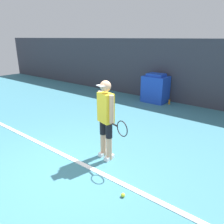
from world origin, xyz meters
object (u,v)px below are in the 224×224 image
Objects in this scene: tennis_player at (106,117)px; water_bottle at (169,102)px; tennis_ball at (123,195)px; covered_chair at (155,88)px.

tennis_player is 4.63m from water_bottle.
tennis_player is at bearing 142.23° from tennis_ball.
tennis_player is 1.48× the size of covered_chair.
tennis_ball is 5.54m from water_bottle.
tennis_ball is at bearing -66.83° from covered_chair.
covered_chair is 5.48× the size of water_bottle.
tennis_player reaches higher than water_bottle.
tennis_ball is at bearing -22.39° from tennis_player.
tennis_ball is (1.00, -0.78, -0.89)m from tennis_player.
tennis_ball is at bearing -72.73° from water_bottle.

